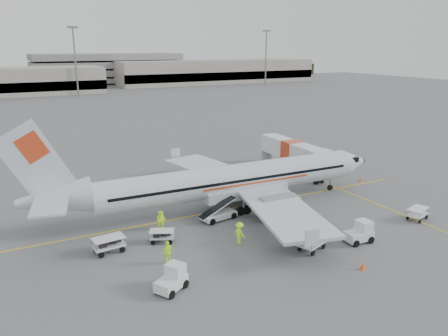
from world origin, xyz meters
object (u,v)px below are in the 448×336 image
Objects in this scene: tug_fore at (359,232)px; tug_aft at (171,279)px; belt_loader at (219,207)px; tug_mid at (277,211)px; jet_bridge at (292,157)px; aircraft at (234,159)px.

tug_aft is at bearing -178.77° from tug_fore.
belt_loader is 1.94× the size of tug_fore.
jet_bridge is at bearing 41.72° from tug_mid.
tug_mid is at bearing 114.99° from tug_fore.
aircraft is 2.35× the size of jet_bridge.
aircraft is 17.06m from tug_aft.
tug_mid is 0.92× the size of tug_aft.
tug_aft is at bearing -159.23° from tug_mid.
tug_fore is 8.15m from tug_mid.
aircraft is 8.08× the size of belt_loader.
tug_aft is (-13.61, -7.30, 0.07)m from tug_mid.
tug_aft is (-24.50, -19.90, -1.20)m from jet_bridge.
tug_mid is (2.21, -4.66, -4.32)m from aircraft.
aircraft is 15.66× the size of tug_fore.
tug_fore is (-7.69, -20.09, -1.16)m from jet_bridge.
jet_bridge is 6.97× the size of tug_aft.
jet_bridge is at bearing 7.83° from tug_aft.
belt_loader is 12.99m from tug_aft.
belt_loader is (-15.90, -10.17, -0.83)m from jet_bridge.
jet_bridge is 31.59m from tug_aft.
jet_bridge is 7.60× the size of tug_mid.
tug_fore is at bearing -31.91° from tug_aft.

